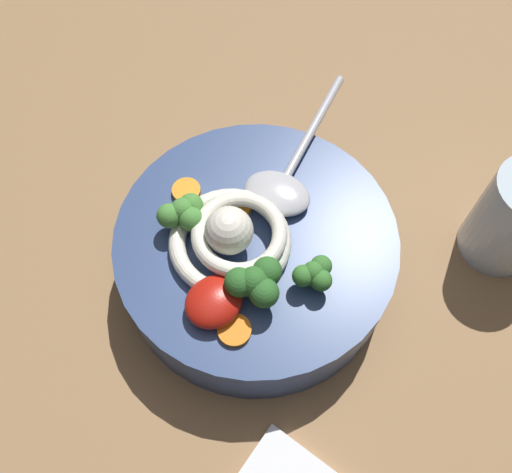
{
  "coord_description": "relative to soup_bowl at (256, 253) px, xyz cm",
  "views": [
    {
      "loc": [
        -11.07,
        -13.34,
        52.0
      ],
      "look_at": [
        3.65,
        3.09,
        10.92
      ],
      "focal_mm": 38.18,
      "sensor_mm": 36.0,
      "label": 1
    }
  ],
  "objects": [
    {
      "name": "broccoli_floret_beside_noodles",
      "position": [
        0.61,
        -6.29,
        4.92
      ],
      "size": [
        3.49,
        3.0,
        2.76
      ],
      "color": "#7A9E60",
      "rests_on": "soup_bowl"
    },
    {
      "name": "carrot_slice_left",
      "position": [
        -6.88,
        -5.16,
        3.43
      ],
      "size": [
        2.68,
        2.68,
        0.48
      ],
      "primitive_type": "cylinder",
      "color": "orange",
      "rests_on": "soup_bowl"
    },
    {
      "name": "broccoli_floret_far",
      "position": [
        -3.4,
        -3.99,
        5.5
      ],
      "size": [
        4.67,
        4.01,
        3.69
      ],
      "color": "#7A9E60",
      "rests_on": "soup_bowl"
    },
    {
      "name": "noodle_pile",
      "position": [
        -2.0,
        0.71,
        4.62
      ],
      "size": [
        11.37,
        11.15,
        4.57
      ],
      "color": "silver",
      "rests_on": "soup_bowl"
    },
    {
      "name": "carrot_slice_right",
      "position": [
        -1.65,
        7.47,
        3.48
      ],
      "size": [
        2.55,
        2.55,
        0.59
      ],
      "primitive_type": "cylinder",
      "color": "orange",
      "rests_on": "soup_bowl"
    },
    {
      "name": "table_slab",
      "position": [
        -3.65,
        -3.09,
        -5.57
      ],
      "size": [
        117.22,
        117.22,
        4.32
      ],
      "primitive_type": "cube",
      "color": "#936D47",
      "rests_on": "ground"
    },
    {
      "name": "carrot_slice_beside_chili",
      "position": [
        0.6,
        3.38,
        3.56
      ],
      "size": [
        2.93,
        2.93,
        0.74
      ],
      "primitive_type": "cylinder",
      "color": "orange",
      "rests_on": "soup_bowl"
    },
    {
      "name": "broccoli_floret_near_spoon",
      "position": [
        -3.85,
        4.9,
        5.23
      ],
      "size": [
        4.12,
        3.54,
        3.26
      ],
      "color": "#7A9E60",
      "rests_on": "soup_bowl"
    },
    {
      "name": "soup_bowl",
      "position": [
        0.0,
        0.0,
        0.0
      ],
      "size": [
        24.68,
        24.68,
        6.6
      ],
      "color": "#334775",
      "rests_on": "table_slab"
    },
    {
      "name": "soup_spoon",
      "position": [
        5.28,
        2.18,
        3.99
      ],
      "size": [
        17.2,
        9.71,
        1.6
      ],
      "rotation": [
        0.0,
        0.0,
        0.39
      ],
      "color": "#B7B7BC",
      "rests_on": "soup_bowl"
    },
    {
      "name": "chili_sauce_dollop",
      "position": [
        -6.74,
        -2.55,
        4.26
      ],
      "size": [
        4.76,
        4.29,
        2.14
      ],
      "primitive_type": "ellipsoid",
      "color": "#B2190F",
      "rests_on": "soup_bowl"
    }
  ]
}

